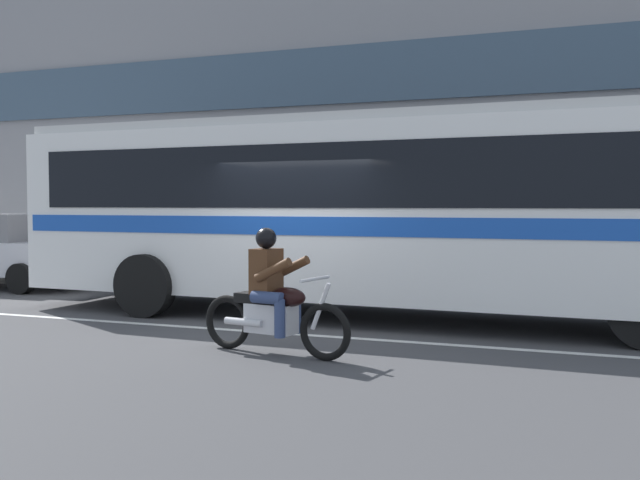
{
  "coord_description": "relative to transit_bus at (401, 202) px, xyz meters",
  "views": [
    {
      "loc": [
        4.4,
        -10.27,
        1.85
      ],
      "look_at": [
        0.52,
        -0.23,
        1.33
      ],
      "focal_mm": 41.72,
      "sensor_mm": 36.0,
      "label": 1
    }
  ],
  "objects": [
    {
      "name": "motorcycle_with_rider",
      "position": [
        -0.77,
        -3.19,
        -1.23
      ],
      "size": [
        2.12,
        0.7,
        1.56
      ],
      "color": "black",
      "rests_on": "ground_plane"
    },
    {
      "name": "transit_bus",
      "position": [
        0.0,
        0.0,
        0.0
      ],
      "size": [
        13.04,
        2.97,
        3.22
      ],
      "color": "white",
      "rests_on": "ground_plane"
    },
    {
      "name": "fire_hydrant",
      "position": [
        -0.11,
        2.96,
        -1.37
      ],
      "size": [
        0.22,
        0.3,
        0.75
      ],
      "color": "red",
      "rests_on": "sidewalk_curb"
    },
    {
      "name": "ground_plane",
      "position": [
        -1.36,
        -1.19,
        -1.88
      ],
      "size": [
        60.0,
        60.0,
        0.0
      ],
      "primitive_type": "plane",
      "color": "#3D3D3F"
    },
    {
      "name": "sidewalk_curb",
      "position": [
        -1.36,
        3.91,
        -1.81
      ],
      "size": [
        28.0,
        3.8,
        0.15
      ],
      "primitive_type": "cube",
      "color": "#B7B2A8",
      "rests_on": "ground_plane"
    },
    {
      "name": "lane_center_stripe",
      "position": [
        -1.36,
        -1.79,
        -1.88
      ],
      "size": [
        26.6,
        0.14,
        0.01
      ],
      "primitive_type": "cube",
      "color": "silver",
      "rests_on": "ground_plane"
    }
  ]
}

